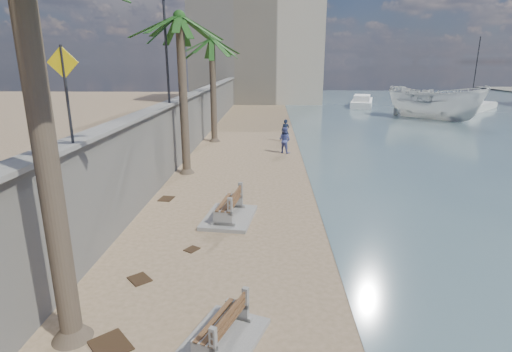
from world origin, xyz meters
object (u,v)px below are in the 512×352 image
object	(u,v)px
person_a	(285,129)
yacht_far	(362,103)
boat_cruiser	(434,101)
yacht_near	(470,108)
palm_mid	(179,19)
bench_far	(229,207)
person_b	(285,139)
sailboat_west	(471,105)
bench_near	(222,328)
palm_back	(212,41)

from	to	relation	value
person_a	yacht_far	world-z (taller)	person_a
boat_cruiser	yacht_near	world-z (taller)	boat_cruiser
palm_mid	boat_cruiser	xyz separation A→B (m)	(20.78, 21.13, -5.73)
bench_far	yacht_near	distance (m)	43.44
person_b	sailboat_west	distance (m)	36.86
bench_near	yacht_near	bearing A→B (deg)	59.40
bench_near	boat_cruiser	xyz separation A→B (m)	(17.37, 34.17, 1.47)
boat_cruiser	palm_back	bearing A→B (deg)	169.66
bench_near	palm_back	bearing A→B (deg)	98.20
palm_back	sailboat_west	bearing A→B (deg)	38.68
boat_cruiser	yacht_far	distance (m)	13.48
person_a	person_b	size ratio (longest dim) A/B	1.01
boat_cruiser	yacht_near	size ratio (longest dim) A/B	0.44
bench_near	person_a	distance (m)	21.98
bench_near	sailboat_west	distance (m)	52.65
sailboat_west	palm_back	bearing A→B (deg)	-141.32
bench_near	person_a	xyz separation A→B (m)	(2.05, 21.87, 0.56)
palm_mid	person_a	bearing A→B (deg)	58.28
palm_mid	yacht_near	xyz separation A→B (m)	(28.25, 28.97, -7.22)
palm_back	boat_cruiser	world-z (taller)	palm_back
palm_back	yacht_near	size ratio (longest dim) A/B	0.78
person_a	bench_far	bearing A→B (deg)	-83.57
person_a	person_b	bearing A→B (deg)	-76.64
bench_far	yacht_far	xyz separation A→B (m)	(13.57, 40.07, -0.11)
bench_far	person_b	distance (m)	11.57
boat_cruiser	bench_near	bearing A→B (deg)	-158.53
bench_far	yacht_near	size ratio (longest dim) A/B	0.26
yacht_near	bench_far	bearing A→B (deg)	-173.20
palm_back	person_a	world-z (taller)	palm_back
bench_near	person_b	size ratio (longest dim) A/B	1.29
bench_near	boat_cruiser	distance (m)	38.37
person_a	yacht_near	bearing A→B (deg)	57.64
person_a	yacht_near	distance (m)	30.43
boat_cruiser	person_a	bearing A→B (deg)	177.17
sailboat_west	boat_cruiser	bearing A→B (deg)	-128.99
yacht_near	yacht_far	xyz separation A→B (m)	(-11.82, 4.83, 0.00)
bench_far	person_a	xyz separation A→B (m)	(2.59, 15.10, 0.47)
boat_cruiser	bench_far	bearing A→B (deg)	-164.76
person_b	boat_cruiser	world-z (taller)	boat_cruiser
bench_near	yacht_far	xyz separation A→B (m)	(13.03, 46.84, -0.02)
palm_mid	yacht_near	size ratio (longest dim) A/B	0.83
palm_back	yacht_near	distance (m)	35.19
yacht_near	sailboat_west	world-z (taller)	sailboat_west
palm_mid	boat_cruiser	bearing A→B (deg)	45.48
bench_near	person_b	distance (m)	18.18
person_b	palm_back	bearing A→B (deg)	-5.05
palm_mid	yacht_near	bearing A→B (deg)	45.72
bench_far	palm_back	xyz separation A→B (m)	(-2.59, 14.96, 6.54)
bench_near	person_b	xyz separation A→B (m)	(1.86, 18.08, 0.55)
boat_cruiser	sailboat_west	xyz separation A→B (m)	(9.15, 11.30, -1.53)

